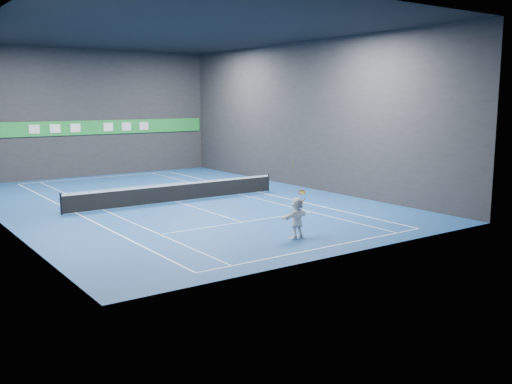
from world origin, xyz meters
TOP-DOWN VIEW (x-y plane):
  - ground at (0.00, 0.00)m, footprint 26.00×26.00m
  - ceiling at (0.00, 0.00)m, footprint 26.00×26.00m
  - wall_back at (0.00, 13.00)m, footprint 18.00×0.10m
  - wall_front at (0.00, -13.00)m, footprint 18.00×0.10m
  - wall_right at (9.00, 0.00)m, footprint 0.10×26.00m
  - baseline_near at (0.00, -11.89)m, footprint 10.98×0.08m
  - baseline_far at (0.00, 11.89)m, footprint 10.98×0.08m
  - sideline_doubles_left at (-5.49, 0.00)m, footprint 0.08×23.78m
  - sideline_doubles_right at (5.49, 0.00)m, footprint 0.08×23.78m
  - sideline_singles_left at (-4.11, 0.00)m, footprint 0.06×23.78m
  - sideline_singles_right at (4.11, 0.00)m, footprint 0.06×23.78m
  - service_line_near at (0.00, -6.40)m, footprint 8.23×0.06m
  - service_line_far at (0.00, 6.40)m, footprint 8.23×0.06m
  - center_service_line at (0.00, 0.00)m, footprint 0.06×12.80m
  - player at (0.11, -10.14)m, footprint 1.61×0.83m
  - tennis_ball at (-0.04, -10.05)m, footprint 0.06×0.06m
  - tennis_net at (0.00, 0.00)m, footprint 12.50×0.10m
  - sponsor_banner at (0.00, 12.93)m, footprint 17.64×0.11m
  - tennis_racket at (0.41, -10.09)m, footprint 0.45×0.35m

SIDE VIEW (x-z plane):
  - ground at x=0.00m, z-range 0.00..0.00m
  - baseline_near at x=0.00m, z-range 0.00..0.01m
  - baseline_far at x=0.00m, z-range 0.00..0.01m
  - sideline_doubles_left at x=-5.49m, z-range 0.00..0.01m
  - sideline_doubles_right at x=5.49m, z-range 0.00..0.01m
  - sideline_singles_left at x=-4.11m, z-range 0.00..0.01m
  - sideline_singles_right at x=4.11m, z-range 0.00..0.01m
  - service_line_near at x=0.00m, z-range 0.00..0.01m
  - service_line_far at x=0.00m, z-range 0.00..0.01m
  - center_service_line at x=0.00m, z-range 0.00..0.01m
  - tennis_net at x=0.00m, z-range 0.00..1.07m
  - player at x=0.11m, z-range 0.00..1.66m
  - tennis_racket at x=0.41m, z-range 1.42..2.12m
  - tennis_ball at x=-0.04m, z-range 3.03..3.10m
  - sponsor_banner at x=0.00m, z-range 3.00..4.00m
  - wall_back at x=0.00m, z-range 0.00..9.00m
  - wall_front at x=0.00m, z-range 0.00..9.00m
  - wall_right at x=9.00m, z-range 0.00..9.00m
  - ceiling at x=0.00m, z-range 9.00..9.00m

